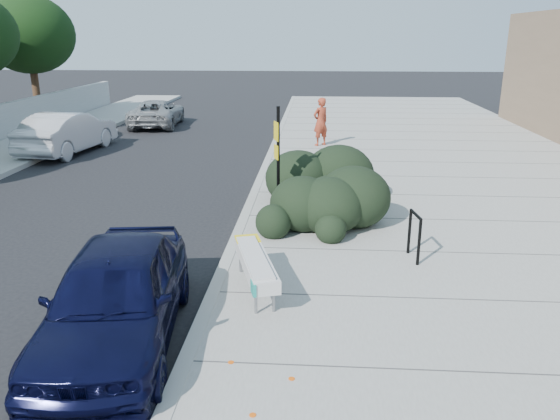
{
  "coord_description": "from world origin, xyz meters",
  "views": [
    {
      "loc": [
        1.65,
        -8.04,
        4.18
      ],
      "look_at": [
        0.98,
        1.83,
        1.0
      ],
      "focal_mm": 35.0,
      "sensor_mm": 36.0,
      "label": 1
    }
  ],
  "objects_px": {
    "bike_rack": "(415,232)",
    "wagon_silver": "(68,132)",
    "suv_silver": "(157,113)",
    "sedan_navy": "(116,296)",
    "bench": "(255,263)",
    "pedestrian": "(321,122)",
    "sign_post": "(278,156)"
  },
  "relations": [
    {
      "from": "bike_rack",
      "to": "wagon_silver",
      "type": "xyz_separation_m",
      "value": [
        -11.0,
        9.7,
        0.06
      ]
    },
    {
      "from": "wagon_silver",
      "to": "suv_silver",
      "type": "relative_size",
      "value": 1.03
    },
    {
      "from": "sedan_navy",
      "to": "wagon_silver",
      "type": "xyz_separation_m",
      "value": [
        -6.41,
        12.7,
        0.04
      ]
    },
    {
      "from": "bench",
      "to": "pedestrian",
      "type": "bearing_deg",
      "value": 68.72
    },
    {
      "from": "sign_post",
      "to": "wagon_silver",
      "type": "height_order",
      "value": "sign_post"
    },
    {
      "from": "bench",
      "to": "pedestrian",
      "type": "xyz_separation_m",
      "value": [
        1.09,
        12.54,
        0.41
      ]
    },
    {
      "from": "bench",
      "to": "suv_silver",
      "type": "bearing_deg",
      "value": 94.49
    },
    {
      "from": "wagon_silver",
      "to": "pedestrian",
      "type": "distance_m",
      "value": 9.37
    },
    {
      "from": "bench",
      "to": "wagon_silver",
      "type": "height_order",
      "value": "wagon_silver"
    },
    {
      "from": "pedestrian",
      "to": "wagon_silver",
      "type": "bearing_deg",
      "value": -30.13
    },
    {
      "from": "sedan_navy",
      "to": "pedestrian",
      "type": "height_order",
      "value": "pedestrian"
    },
    {
      "from": "bench",
      "to": "bike_rack",
      "type": "xyz_separation_m",
      "value": [
        2.81,
        1.53,
        0.05
      ]
    },
    {
      "from": "sedan_navy",
      "to": "suv_silver",
      "type": "height_order",
      "value": "sedan_navy"
    },
    {
      "from": "sedan_navy",
      "to": "sign_post",
      "type": "bearing_deg",
      "value": 63.12
    },
    {
      "from": "bike_rack",
      "to": "sedan_navy",
      "type": "height_order",
      "value": "sedan_navy"
    },
    {
      "from": "bike_rack",
      "to": "sign_post",
      "type": "relative_size",
      "value": 0.35
    },
    {
      "from": "sedan_navy",
      "to": "pedestrian",
      "type": "xyz_separation_m",
      "value": [
        2.87,
        14.0,
        0.33
      ]
    },
    {
      "from": "sedan_navy",
      "to": "wagon_silver",
      "type": "distance_m",
      "value": 14.22
    },
    {
      "from": "sign_post",
      "to": "wagon_silver",
      "type": "distance_m",
      "value": 11.22
    },
    {
      "from": "sign_post",
      "to": "sedan_navy",
      "type": "xyz_separation_m",
      "value": [
        -1.88,
        -5.18,
        -0.89
      ]
    },
    {
      "from": "sedan_navy",
      "to": "pedestrian",
      "type": "bearing_deg",
      "value": 71.46
    },
    {
      "from": "bike_rack",
      "to": "pedestrian",
      "type": "relative_size",
      "value": 0.5
    },
    {
      "from": "bench",
      "to": "sign_post",
      "type": "relative_size",
      "value": 0.82
    },
    {
      "from": "sign_post",
      "to": "pedestrian",
      "type": "bearing_deg",
      "value": 63.14
    },
    {
      "from": "sedan_navy",
      "to": "bench",
      "type": "bearing_deg",
      "value": 32.49
    },
    {
      "from": "bike_rack",
      "to": "sign_post",
      "type": "bearing_deg",
      "value": 132.39
    },
    {
      "from": "bench",
      "to": "bike_rack",
      "type": "distance_m",
      "value": 3.2
    },
    {
      "from": "bench",
      "to": "sedan_navy",
      "type": "xyz_separation_m",
      "value": [
        -1.78,
        -1.47,
        0.08
      ]
    },
    {
      "from": "bench",
      "to": "sign_post",
      "type": "height_order",
      "value": "sign_post"
    },
    {
      "from": "suv_silver",
      "to": "wagon_silver",
      "type": "bearing_deg",
      "value": 72.44
    },
    {
      "from": "bike_rack",
      "to": "sedan_navy",
      "type": "relative_size",
      "value": 0.21
    },
    {
      "from": "sign_post",
      "to": "suv_silver",
      "type": "height_order",
      "value": "sign_post"
    }
  ]
}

